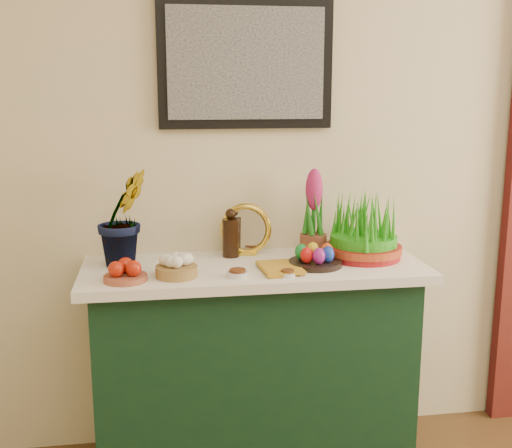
{
  "coord_description": "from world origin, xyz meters",
  "views": [
    {
      "loc": [
        -0.8,
        -0.51,
        1.6
      ],
      "look_at": [
        -0.41,
        1.95,
        1.07
      ],
      "focal_mm": 45.0,
      "sensor_mm": 36.0,
      "label": 1
    }
  ],
  "objects_px": {
    "mirror": "(246,230)",
    "hyacinth_green": "(123,202)",
    "sideboard": "(254,369)",
    "book": "(261,269)",
    "wheatgrass_sabzeh": "(364,231)"
  },
  "relations": [
    {
      "from": "sideboard",
      "to": "book",
      "type": "distance_m",
      "value": 0.49
    },
    {
      "from": "sideboard",
      "to": "mirror",
      "type": "bearing_deg",
      "value": 93.48
    },
    {
      "from": "mirror",
      "to": "wheatgrass_sabzeh",
      "type": "height_order",
      "value": "wheatgrass_sabzeh"
    },
    {
      "from": "mirror",
      "to": "book",
      "type": "bearing_deg",
      "value": -85.89
    },
    {
      "from": "mirror",
      "to": "book",
      "type": "relative_size",
      "value": 1.12
    },
    {
      "from": "hyacinth_green",
      "to": "book",
      "type": "height_order",
      "value": "hyacinth_green"
    },
    {
      "from": "hyacinth_green",
      "to": "wheatgrass_sabzeh",
      "type": "distance_m",
      "value": 1.01
    },
    {
      "from": "sideboard",
      "to": "book",
      "type": "xyz_separation_m",
      "value": [
        0.01,
        -0.12,
        0.48
      ]
    },
    {
      "from": "book",
      "to": "mirror",
      "type": "bearing_deg",
      "value": 89.72
    },
    {
      "from": "mirror",
      "to": "hyacinth_green",
      "type": "bearing_deg",
      "value": -169.62
    },
    {
      "from": "sideboard",
      "to": "wheatgrass_sabzeh",
      "type": "bearing_deg",
      "value": 3.44
    },
    {
      "from": "mirror",
      "to": "book",
      "type": "height_order",
      "value": "mirror"
    },
    {
      "from": "book",
      "to": "hyacinth_green",
      "type": "bearing_deg",
      "value": 155.73
    },
    {
      "from": "book",
      "to": "wheatgrass_sabzeh",
      "type": "xyz_separation_m",
      "value": [
        0.46,
        0.15,
        0.1
      ]
    },
    {
      "from": "sideboard",
      "to": "hyacinth_green",
      "type": "height_order",
      "value": "hyacinth_green"
    }
  ]
}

